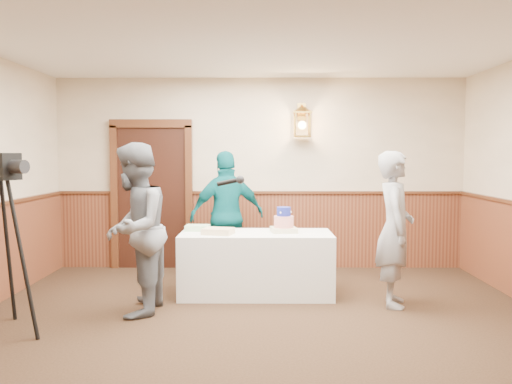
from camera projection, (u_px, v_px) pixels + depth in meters
ground at (260, 352)px, 4.61m from camera, size 7.00×7.00×0.00m
room_shell at (255, 172)px, 4.96m from camera, size 6.02×7.02×2.81m
display_table at (256, 264)px, 6.48m from camera, size 1.80×0.80×0.75m
tiered_cake at (284, 222)px, 6.48m from camera, size 0.33×0.33×0.30m
sheet_cake_yellow at (218, 231)px, 6.33m from camera, size 0.39×0.33×0.07m
sheet_cake_green at (198, 228)px, 6.63m from camera, size 0.29×0.24×0.07m
interviewer at (135, 229)px, 5.65m from camera, size 1.52×0.90×1.80m
baker at (395, 229)px, 5.98m from camera, size 0.50×0.68×1.72m
assistant_p at (227, 216)px, 7.23m from camera, size 1.10×0.75×1.73m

